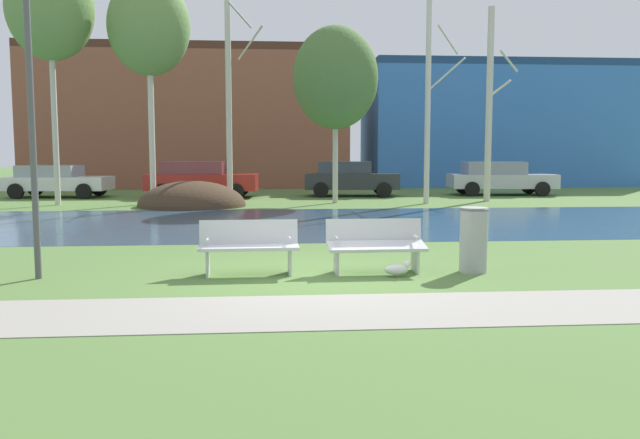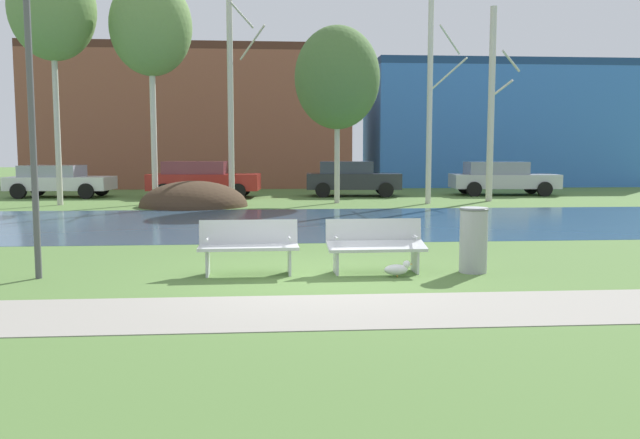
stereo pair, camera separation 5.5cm
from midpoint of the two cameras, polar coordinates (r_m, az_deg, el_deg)
The scene contains 21 objects.
ground_plane at distance 20.24m, azimuth -2.38°, elevation 0.30°, with size 120.00×120.00×0.00m, color #517538.
paved_path_strip at distance 8.35m, azimuth 0.77°, elevation -7.86°, with size 60.00×1.82×0.01m, color gray.
river_band at distance 18.41m, azimuth -2.17°, elevation -0.25°, with size 80.00×8.30×0.01m, color #33516B.
soil_mound at distance 24.14m, azimuth -10.72°, elevation 1.12°, with size 3.84×3.56×1.82m, color #423021.
bench_left at distance 10.77m, azimuth -6.01°, elevation -2.23°, with size 1.61×0.59×0.87m.
bench_right at distance 10.91m, azimuth 4.93°, elevation -2.11°, with size 1.61×0.59×0.87m.
trash_bin at distance 11.17m, azimuth 13.18°, elevation -1.63°, with size 0.48×0.48×1.07m.
seagull at distance 10.60m, azimuth 6.83°, elevation -4.23°, with size 0.46×0.17×0.27m.
streetlamp at distance 11.30m, azimuth -23.67°, elevation 14.66°, with size 0.32×0.32×5.76m.
birch_far_left at distance 26.45m, azimuth -21.94°, elevation 16.38°, with size 3.03×3.03×8.97m.
birch_left at distance 25.86m, azimuth -14.25°, elevation 15.72°, with size 2.97×2.97×8.31m.
birch_center_left at distance 25.55m, azimuth -7.59°, elevation 12.14°, with size 1.45×2.21×9.38m.
birch_center at distance 25.33m, azimuth 1.55°, elevation 12.06°, with size 3.19×3.19×6.61m.
birch_center_right at distance 25.30m, azimuth 9.56°, elevation 11.27°, with size 1.47×2.42×8.63m.
birch_right at distance 26.99m, azimuth 14.60°, elevation 9.60°, with size 1.22×1.91×7.48m.
parked_van_nearest_white at distance 30.32m, azimuth -21.48°, elevation 3.17°, with size 4.38×2.38×1.36m.
parked_sedan_second_red at distance 28.48m, azimuth -10.02°, elevation 3.49°, with size 4.74×2.31×1.53m.
parked_hatch_third_dark at distance 28.96m, azimuth 2.78°, elevation 3.59°, with size 4.18×2.24×1.52m.
parked_wagon_fourth_silver at distance 30.68m, azimuth 15.36°, elevation 3.49°, with size 4.75×2.37×1.48m.
building_brick_low at distance 37.71m, azimuth -10.72°, elevation 8.52°, with size 16.85×6.20×7.48m.
building_blue_store at distance 40.04m, azimuth 15.46°, elevation 7.83°, with size 15.34×6.35×6.88m.
Camera 2 is at (-0.73, -10.12, 2.01)m, focal length 37.26 mm.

